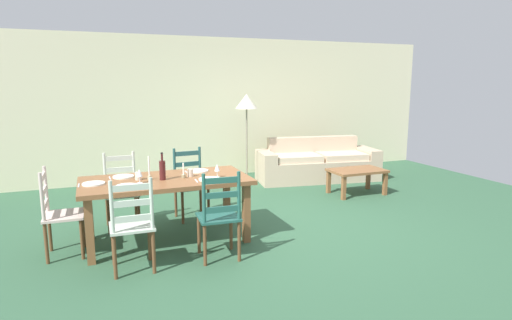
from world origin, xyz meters
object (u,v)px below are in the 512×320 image
couch (316,164)px  dining_chair_near_left (132,225)px  wine_glass_near_right (217,168)px  dining_chair_head_west (58,213)px  standing_lamp (247,107)px  dining_chair_far_left (121,191)px  coffee_cup_primary (190,173)px  wine_bottle (162,170)px  dining_table (166,186)px  dining_chair_near_right (219,216)px  coffee_table (357,173)px  wine_glass_near_left (139,173)px  coffee_cup_secondary (138,176)px  dining_chair_far_right (190,184)px

couch → dining_chair_near_left: bearing=-141.6°
dining_chair_near_left → wine_glass_near_right: (1.03, 0.57, 0.38)m
dining_chair_head_west → standing_lamp: standing_lamp is taller
dining_chair_far_left → standing_lamp: size_ratio=0.59×
coffee_cup_primary → wine_glass_near_right: bearing=-29.4°
wine_bottle → wine_glass_near_right: wine_bottle is taller
wine_glass_near_right → dining_chair_head_west: bearing=176.0°
dining_chair_near_left → dining_chair_far_left: 1.44m
wine_glass_near_right → couch: bearing=41.5°
dining_table → dining_chair_head_west: size_ratio=1.98×
dining_chair_far_left → wine_bottle: (0.41, -0.77, 0.39)m
dining_chair_near_left → dining_chair_near_right: size_ratio=1.00×
coffee_table → wine_glass_near_left: bearing=-162.9°
dining_chair_near_left → wine_glass_near_right: bearing=28.8°
coffee_cup_secondary → dining_table: bearing=-9.2°
dining_chair_near_left → coffee_cup_primary: (0.75, 0.73, 0.32)m
dining_table → couch: (3.23, 2.21, -0.37)m
dining_chair_near_right → couch: (2.82, 2.95, -0.19)m
coffee_cup_primary → couch: 3.71m
couch → standing_lamp: 1.77m
wine_bottle → wine_glass_near_left: size_ratio=1.96×
wine_glass_near_left → coffee_cup_secondary: wine_glass_near_left is taller
dining_table → wine_glass_near_left: wine_glass_near_left is taller
wine_bottle → wine_glass_near_right: 0.62m
dining_chair_head_west → couch: 4.93m
dining_chair_near_right → coffee_table: size_ratio=1.07×
dining_chair_far_right → wine_glass_near_left: 1.24m
dining_chair_near_right → dining_table: bearing=119.3°
dining_chair_far_right → wine_bottle: (-0.50, -0.82, 0.39)m
dining_chair_near_left → coffee_cup_secondary: dining_chair_near_left is taller
dining_chair_near_right → couch: 4.08m
dining_chair_far_right → wine_bottle: bearing=-121.1°
coffee_cup_secondary → coffee_table: size_ratio=0.10×
dining_table → dining_chair_near_right: dining_chair_near_right is taller
dining_chair_head_west → couch: dining_chair_head_west is taller
couch → coffee_cup_primary: bearing=-143.3°
coffee_cup_primary → standing_lamp: 2.93m
dining_table → wine_glass_near_left: bearing=-157.5°
dining_chair_near_left → coffee_table: 4.14m
dining_table → dining_chair_far_left: 0.87m
dining_chair_near_left → dining_chair_far_left: size_ratio=1.00×
dining_chair_near_right → wine_glass_near_left: 1.02m
dining_table → standing_lamp: 3.13m
dining_chair_far_right → coffee_cup_secondary: 1.09m
wine_bottle → coffee_cup_primary: bearing=9.7°
dining_chair_head_west → wine_glass_near_right: bearing=-4.0°
dining_chair_far_left → coffee_cup_primary: dining_chair_far_left is taller
dining_table → dining_chair_near_left: (-0.46, -0.72, -0.19)m
coffee_cup_primary → coffee_cup_secondary: 0.59m
dining_chair_head_west → wine_glass_near_right: (1.72, -0.12, 0.38)m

